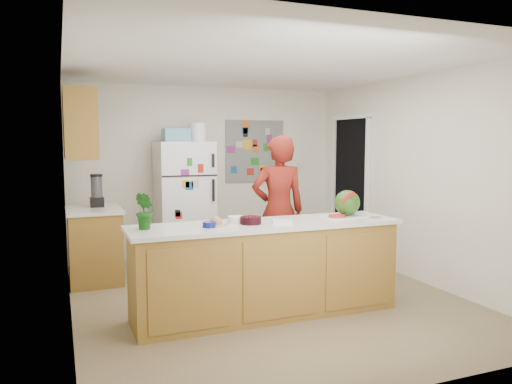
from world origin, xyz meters
name	(u,v)px	position (x,y,z in m)	size (l,w,h in m)	color
floor	(266,298)	(0.00, 0.00, -0.01)	(4.00, 4.50, 0.02)	brown
wall_back	(208,172)	(0.00, 2.26, 1.25)	(4.00, 0.02, 2.50)	beige
wall_left	(66,191)	(-2.01, 0.00, 1.25)	(0.02, 4.50, 2.50)	beige
wall_right	(418,179)	(2.01, 0.00, 1.25)	(0.02, 4.50, 2.50)	beige
ceiling	(266,64)	(0.00, 0.00, 2.51)	(4.00, 4.50, 0.02)	white
doorway	(351,187)	(1.99, 1.45, 1.02)	(0.03, 0.85, 2.04)	black
peninsula_base	(267,271)	(-0.20, -0.50, 0.44)	(2.60, 0.62, 0.88)	brown
peninsula_top	(267,225)	(-0.20, -0.50, 0.90)	(2.68, 0.70, 0.04)	silver
side_counter_base	(95,247)	(-1.69, 1.35, 0.43)	(0.60, 0.80, 0.86)	brown
side_counter_top	(94,210)	(-1.69, 1.35, 0.88)	(0.64, 0.84, 0.04)	silver
upper_cabinets	(79,125)	(-1.82, 1.30, 1.90)	(0.35, 1.00, 0.80)	brown
refrigerator	(184,203)	(-0.45, 1.88, 0.85)	(0.75, 0.70, 1.70)	silver
fridge_top_bin	(176,135)	(-0.55, 1.88, 1.79)	(0.35, 0.28, 0.18)	#5999B2
photo_collage	(255,151)	(0.75, 2.24, 1.55)	(0.95, 0.01, 0.95)	slate
person	(278,211)	(0.34, 0.42, 0.89)	(0.65, 0.42, 1.77)	maroon
blender_appliance	(97,192)	(-1.64, 1.48, 1.09)	(0.14, 0.14, 0.38)	black
cutting_board	(343,216)	(0.68, -0.46, 0.93)	(0.41, 0.31, 0.01)	white
watermelon	(347,203)	(0.74, -0.44, 1.06)	(0.27, 0.27, 0.27)	#1D500F
watermelon_slice	(337,216)	(0.58, -0.51, 0.94)	(0.17, 0.17, 0.02)	red
cherry_bowl	(251,220)	(-0.37, -0.52, 0.96)	(0.20, 0.20, 0.07)	black
white_bowl	(237,219)	(-0.46, -0.39, 0.95)	(0.18, 0.18, 0.06)	white
cobalt_bowl	(209,225)	(-0.79, -0.55, 0.95)	(0.12, 0.12, 0.05)	navy
plate	(216,225)	(-0.71, -0.48, 0.93)	(0.22, 0.22, 0.02)	beige
paper_towel	(283,222)	(-0.06, -0.57, 0.93)	(0.19, 0.17, 0.02)	silver
keys	(375,217)	(0.96, -0.64, 0.93)	(0.10, 0.04, 0.01)	gray
potted_plant	(145,211)	(-1.36, -0.45, 1.09)	(0.19, 0.15, 0.34)	#0C4910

